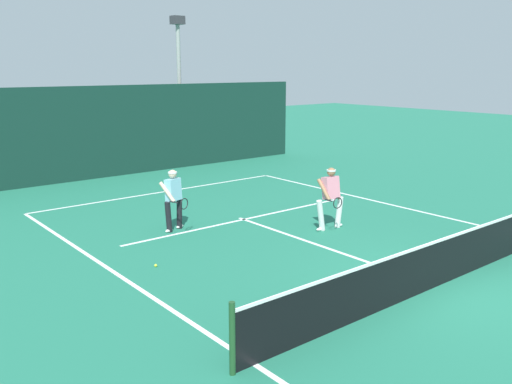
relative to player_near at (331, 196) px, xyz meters
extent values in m
plane|color=#217055|center=(-1.21, -4.03, -0.91)|extent=(80.00, 80.00, 0.00)
cube|color=white|center=(-1.21, 6.68, -0.91)|extent=(9.23, 0.10, 0.01)
cube|color=white|center=(-5.82, -4.03, -0.91)|extent=(0.10, 21.43, 0.01)
cube|color=white|center=(-1.21, 2.17, -0.91)|extent=(7.52, 0.10, 0.01)
cube|color=white|center=(-1.21, -0.83, -0.91)|extent=(0.10, 6.40, 0.01)
cylinder|color=#1E4723|center=(-6.22, -4.03, -0.37)|extent=(0.09, 0.09, 1.09)
cube|color=black|center=(-1.21, -4.03, -0.45)|extent=(9.94, 0.02, 0.92)
cube|color=white|center=(-1.21, -4.03, 0.03)|extent=(9.94, 0.03, 0.05)
cylinder|color=silver|center=(0.33, -0.02, -0.50)|extent=(0.25, 0.17, 0.84)
cylinder|color=silver|center=(-0.31, 0.04, -0.50)|extent=(0.30, 0.17, 0.84)
ellipsoid|color=white|center=(0.33, -0.02, -0.87)|extent=(0.27, 0.13, 0.09)
ellipsoid|color=white|center=(-0.31, 0.04, -0.87)|extent=(0.27, 0.13, 0.09)
cube|color=pink|center=(0.01, 0.01, 0.21)|extent=(0.45, 0.35, 0.61)
cylinder|color=#9E704C|center=(0.24, -0.01, 0.18)|extent=(0.24, 0.12, 0.64)
cylinder|color=#9E704C|center=(-0.23, 0.03, 0.18)|extent=(0.14, 0.51, 0.53)
sphere|color=#9E704C|center=(0.01, 0.01, 0.63)|extent=(0.22, 0.22, 0.22)
cylinder|color=white|center=(0.01, 0.01, 0.67)|extent=(0.26, 0.26, 0.04)
cylinder|color=black|center=(-0.30, -0.21, -0.04)|extent=(0.05, 0.26, 0.03)
torus|color=black|center=(-0.33, -0.55, -0.04)|extent=(0.29, 0.05, 0.29)
cylinder|color=black|center=(-3.05, 2.58, -0.51)|extent=(0.22, 0.20, 0.82)
cylinder|color=black|center=(-3.47, 2.44, -0.51)|extent=(0.23, 0.20, 0.82)
ellipsoid|color=white|center=(-3.05, 2.58, -0.87)|extent=(0.28, 0.19, 0.09)
ellipsoid|color=white|center=(-3.47, 2.44, -0.87)|extent=(0.28, 0.19, 0.09)
cube|color=#8CCCE0|center=(-3.26, 2.51, 0.19)|extent=(0.48, 0.38, 0.58)
cylinder|color=beige|center=(-3.04, 2.59, 0.16)|extent=(0.22, 0.16, 0.63)
cylinder|color=beige|center=(-3.48, 2.43, 0.16)|extent=(0.26, 0.51, 0.51)
sphere|color=beige|center=(-3.26, 2.51, 0.60)|extent=(0.22, 0.22, 0.22)
cylinder|color=white|center=(-3.26, 2.51, 0.63)|extent=(0.30, 0.30, 0.04)
cylinder|color=black|center=(-3.45, 2.18, -0.06)|extent=(0.12, 0.26, 0.03)
torus|color=black|center=(-3.34, 1.86, -0.06)|extent=(0.29, 0.12, 0.29)
sphere|color=#D1E033|center=(-4.99, 0.39, -0.88)|extent=(0.07, 0.07, 0.07)
cube|color=#113229|center=(-1.21, 10.40, 0.85)|extent=(17.89, 0.12, 3.52)
cylinder|color=#9EA39E|center=(2.84, 12.10, 2.11)|extent=(0.18, 0.18, 6.04)
cube|color=#333338|center=(2.84, 12.10, 5.31)|extent=(0.55, 0.44, 0.36)
camera|label=1|loc=(-10.31, -9.59, 3.29)|focal=38.37mm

